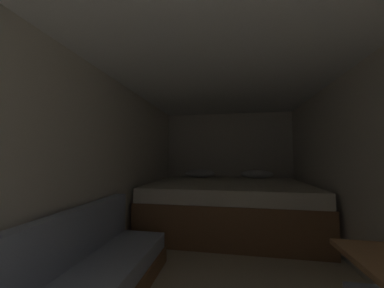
# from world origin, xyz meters

# --- Properties ---
(ground_plane) EXTENTS (6.67, 6.67, 0.00)m
(ground_plane) POSITION_xyz_m (0.00, 1.64, 0.00)
(ground_plane) COLOR beige
(wall_back) EXTENTS (2.67, 0.05, 2.06)m
(wall_back) POSITION_xyz_m (0.00, 4.00, 1.03)
(wall_back) COLOR beige
(wall_back) RESTS_ON ground
(wall_left) EXTENTS (0.05, 4.67, 2.06)m
(wall_left) POSITION_xyz_m (-1.31, 1.64, 1.03)
(wall_left) COLOR beige
(wall_left) RESTS_ON ground
(wall_right) EXTENTS (0.05, 4.67, 2.06)m
(wall_right) POSITION_xyz_m (1.31, 1.64, 1.03)
(wall_right) COLOR beige
(wall_right) RESTS_ON ground
(ceiling_slab) EXTENTS (2.67, 4.67, 0.05)m
(ceiling_slab) POSITION_xyz_m (0.00, 1.64, 2.08)
(ceiling_slab) COLOR white
(ceiling_slab) RESTS_ON wall_left
(bed) EXTENTS (2.45, 1.87, 0.89)m
(bed) POSITION_xyz_m (0.00, 3.00, 0.38)
(bed) COLOR brown
(bed) RESTS_ON ground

